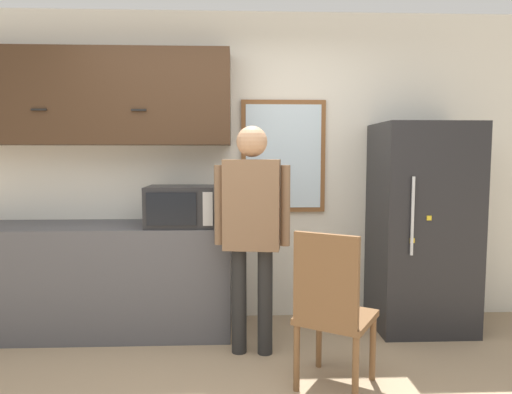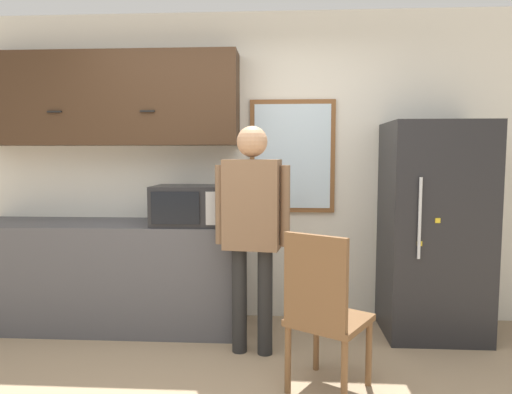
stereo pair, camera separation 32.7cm
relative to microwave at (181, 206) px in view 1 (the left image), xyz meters
name	(u,v)px [view 1 (the left image)]	position (x,y,z in m)	size (l,w,h in m)	color
back_wall	(226,168)	(0.35, 0.44, 0.29)	(6.00, 0.06, 2.70)	silver
counter	(95,279)	(-0.73, 0.09, -0.61)	(2.24, 0.64, 0.90)	#4C4C51
upper_cabinets	(95,98)	(-0.73, 0.25, 0.88)	(2.24, 0.34, 0.78)	#3D2819
microwave	(181,206)	(0.00, 0.00, 0.00)	(0.54, 0.43, 0.32)	#232326
person	(252,217)	(0.55, -0.38, -0.04)	(0.55, 0.28, 1.67)	black
refrigerator	(422,227)	(1.99, 0.08, -0.19)	(0.78, 0.67, 1.72)	#232326
chair	(331,306)	(1.02, -0.95, -0.51)	(0.60, 0.60, 1.01)	brown
window	(283,156)	(0.86, 0.40, 0.40)	(0.74, 0.05, 0.99)	brown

